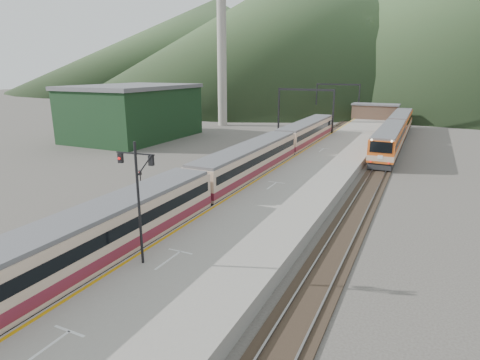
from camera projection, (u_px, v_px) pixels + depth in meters
The scene contains 20 objects.
ground at pixel (26, 318), 18.52m from camera, with size 400.00×400.00×0.00m, color #47423D.
track_main at pixel (293, 155), 53.39m from camera, with size 2.60×200.00×0.23m.
track_far at pixel (258, 151), 55.44m from camera, with size 2.60×200.00×0.23m.
track_second at pixel (383, 163), 48.69m from camera, with size 2.60×200.00×0.23m.
platform at pixel (332, 158), 49.24m from camera, with size 8.00×100.00×1.00m, color gray.
gantry_near at pixel (306, 103), 66.16m from camera, with size 9.55×0.25×8.00m.
gantry_far at pixel (338, 95), 87.97m from camera, with size 9.55×0.25×8.00m.
warehouse at pixel (133, 112), 65.44m from camera, with size 14.50×20.50×8.60m.
smokestack at pixel (222, 48), 77.57m from camera, with size 1.80×1.80×30.00m, color #9E998E.
station_shed at pixel (375, 111), 83.58m from camera, with size 9.40×4.40×3.10m.
hill_a at pixel (312, 28), 192.56m from camera, with size 180.00×180.00×60.00m, color #334E2D.
hill_b at pixel (473, 13), 196.83m from camera, with size 220.00×220.00×75.00m, color #334E2D.
hill_d at pixel (215, 43), 269.56m from camera, with size 200.00×200.00×55.00m, color #334E2D.
main_train at pixel (249, 162), 40.26m from camera, with size 3.02×61.93×3.69m.
second_train at pixel (396, 131), 61.11m from camera, with size 2.88×39.21×3.51m.
signal_mast at pixel (138, 191), 20.57m from camera, with size 2.20×0.37×6.62m.
short_signal_a at pixel (74, 231), 24.76m from camera, with size 0.23×0.17×2.27m.
short_signal_b at pixel (237, 157), 45.49m from camera, with size 0.24×0.20×2.27m.
short_signal_c at pixel (141, 179), 36.32m from camera, with size 0.23×0.18×2.27m.
worker at pixel (97, 213), 29.34m from camera, with size 0.65×0.43×1.79m, color #202431.
Camera 1 is at (15.83, -10.39, 11.12)m, focal length 30.00 mm.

